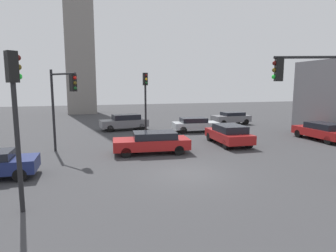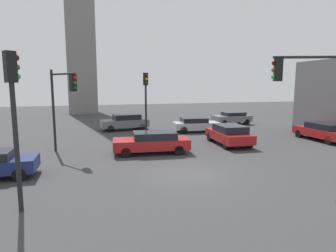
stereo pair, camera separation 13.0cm
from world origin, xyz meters
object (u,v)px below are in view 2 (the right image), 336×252
at_px(traffic_light_0, 63,95).
at_px(car_1, 323,131).
at_px(car_0, 232,118).
at_px(car_3, 152,142).
at_px(traffic_light_2, 146,93).
at_px(car_7, 196,124).
at_px(traffic_light_3, 314,90).
at_px(traffic_light_1, 14,103).
at_px(car_6, 229,134).
at_px(car_2, 125,122).

bearing_deg(traffic_light_0, car_1, 51.30).
distance_m(car_0, car_3, 15.88).
relative_size(traffic_light_2, car_7, 1.23).
relative_size(car_0, car_3, 0.86).
distance_m(traffic_light_2, traffic_light_3, 13.21).
distance_m(traffic_light_1, car_7, 18.74).
height_order(car_0, car_3, car_3).
distance_m(traffic_light_3, car_0, 18.89).
relative_size(traffic_light_3, car_0, 1.37).
bearing_deg(car_1, traffic_light_3, 132.53).
relative_size(traffic_light_2, car_1, 1.17).
height_order(traffic_light_1, traffic_light_2, traffic_light_1).
xyz_separation_m(car_0, car_6, (-5.72, -9.66, 0.03)).
bearing_deg(car_2, car_3, 85.24).
bearing_deg(car_7, car_0, 37.50).
xyz_separation_m(traffic_light_2, traffic_light_3, (5.01, -12.21, 0.40)).
bearing_deg(traffic_light_2, traffic_light_1, -41.27).
relative_size(traffic_light_2, car_3, 1.07).
distance_m(traffic_light_3, car_1, 11.36).
bearing_deg(traffic_light_0, car_0, 83.21).
xyz_separation_m(traffic_light_1, traffic_light_2, (7.06, 12.18, -0.04)).
relative_size(traffic_light_0, car_7, 1.22).
bearing_deg(car_0, car_1, 99.66).
xyz_separation_m(traffic_light_2, car_7, (5.10, 1.76, -2.98)).
distance_m(traffic_light_1, car_0, 25.37).
bearing_deg(car_7, traffic_light_3, -84.53).
height_order(traffic_light_2, car_7, traffic_light_2).
distance_m(traffic_light_1, car_3, 9.82).
height_order(traffic_light_0, car_6, traffic_light_0).
distance_m(traffic_light_1, traffic_light_2, 14.08).
distance_m(traffic_light_0, car_0, 19.64).
xyz_separation_m(car_2, car_7, (6.14, -3.13, -0.08)).
xyz_separation_m(traffic_light_1, traffic_light_3, (12.07, -0.03, 0.37)).
distance_m(traffic_light_0, car_7, 12.86).
xyz_separation_m(traffic_light_1, car_7, (12.16, 13.94, -3.02)).
bearing_deg(traffic_light_3, car_1, -118.69).
bearing_deg(car_3, car_6, -164.53).
bearing_deg(traffic_light_1, car_6, 0.15).
bearing_deg(traffic_light_0, traffic_light_2, 86.97).
relative_size(traffic_light_3, car_3, 1.17).
bearing_deg(traffic_light_3, car_3, -30.41).
relative_size(traffic_light_0, car_3, 1.07).
xyz_separation_m(car_1, car_3, (-13.91, -0.24, -0.01)).
distance_m(car_0, car_2, 12.05).
bearing_deg(traffic_light_1, car_7, 16.38).
bearing_deg(car_1, car_2, 56.06).
xyz_separation_m(traffic_light_1, car_3, (6.28, 6.92, -3.01)).
distance_m(traffic_light_2, car_0, 12.60).
xyz_separation_m(traffic_light_0, traffic_light_3, (11.11, -8.39, 0.40)).
height_order(car_3, car_7, car_3).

